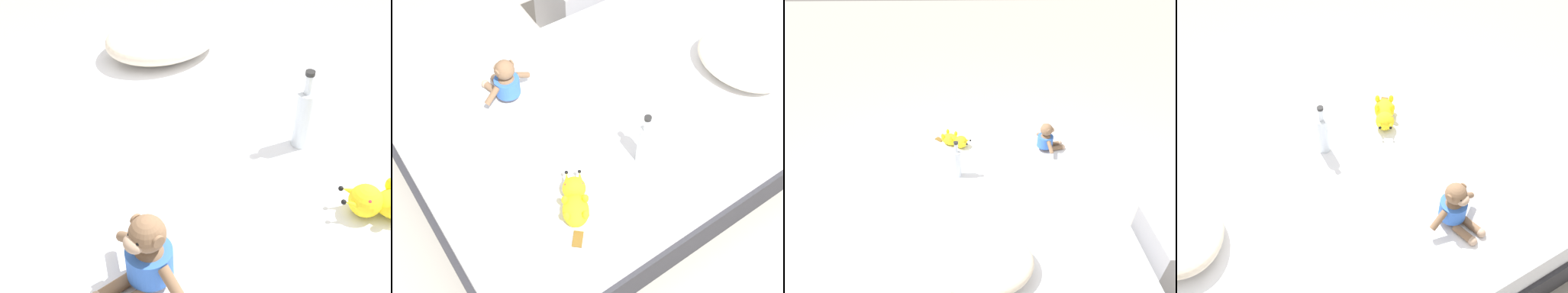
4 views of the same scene
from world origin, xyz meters
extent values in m
plane|color=#9E998E|center=(0.00, 0.00, 0.00)|extent=(16.00, 16.00, 0.00)
cube|color=#2D2D33|center=(0.00, 0.00, 0.11)|extent=(1.44, 2.02, 0.23)
cube|color=white|center=(0.00, 0.00, 0.32)|extent=(1.40, 1.96, 0.18)
ellipsoid|color=beige|center=(0.19, 0.69, 0.48)|extent=(0.54, 0.43, 0.15)
ellipsoid|color=brown|center=(-0.32, -0.39, 0.48)|extent=(0.12, 0.13, 0.15)
cylinder|color=blue|center=(-0.32, -0.39, 0.49)|extent=(0.15, 0.15, 0.09)
sphere|color=brown|center=(-0.32, -0.39, 0.60)|extent=(0.10, 0.10, 0.10)
ellipsoid|color=tan|center=(-0.36, -0.40, 0.59)|extent=(0.06, 0.07, 0.04)
sphere|color=black|center=(-0.36, -0.42, 0.60)|extent=(0.01, 0.01, 0.01)
sphere|color=black|center=(-0.37, -0.38, 0.60)|extent=(0.01, 0.01, 0.01)
cylinder|color=brown|center=(-0.31, -0.44, 0.61)|extent=(0.03, 0.02, 0.03)
cylinder|color=brown|center=(-0.33, -0.35, 0.61)|extent=(0.03, 0.02, 0.03)
cylinder|color=brown|center=(-0.30, -0.49, 0.49)|extent=(0.05, 0.10, 0.08)
cylinder|color=brown|center=(-0.35, -0.30, 0.49)|extent=(0.05, 0.10, 0.08)
cylinder|color=brown|center=(-0.41, -0.44, 0.43)|extent=(0.11, 0.06, 0.04)
cylinder|color=brown|center=(-0.42, -0.39, 0.43)|extent=(0.11, 0.06, 0.04)
sphere|color=tan|center=(-0.46, -0.46, 0.43)|extent=(0.04, 0.04, 0.04)
sphere|color=tan|center=(-0.47, -0.40, 0.43)|extent=(0.04, 0.04, 0.04)
ellipsoid|color=yellow|center=(0.43, -0.49, 0.45)|extent=(0.18, 0.17, 0.08)
sphere|color=yellow|center=(0.34, -0.44, 0.46)|extent=(0.10, 0.10, 0.10)
cone|color=yellow|center=(0.29, -0.45, 0.47)|extent=(0.07, 0.06, 0.05)
sphere|color=black|center=(0.26, -0.43, 0.48)|extent=(0.02, 0.02, 0.02)
cone|color=yellow|center=(0.31, -0.40, 0.47)|extent=(0.07, 0.06, 0.05)
sphere|color=black|center=(0.29, -0.38, 0.48)|extent=(0.02, 0.02, 0.02)
sphere|color=red|center=(0.32, -0.47, 0.49)|extent=(0.02, 0.02, 0.02)
sphere|color=red|center=(0.35, -0.42, 0.49)|extent=(0.02, 0.02, 0.02)
ellipsoid|color=yellow|center=(0.38, -0.52, 0.49)|extent=(0.04, 0.04, 0.05)
ellipsoid|color=yellow|center=(0.42, -0.44, 0.49)|extent=(0.04, 0.04, 0.05)
ellipsoid|color=yellow|center=(0.45, -0.55, 0.49)|extent=(0.04, 0.04, 0.05)
ellipsoid|color=yellow|center=(0.48, -0.48, 0.49)|extent=(0.04, 0.04, 0.05)
cube|color=brown|center=(0.52, -0.55, 0.41)|extent=(0.08, 0.08, 0.01)
cylinder|color=silver|center=(0.35, -0.09, 0.51)|extent=(0.06, 0.06, 0.21)
cylinder|color=silver|center=(0.35, -0.09, 0.65)|extent=(0.03, 0.03, 0.07)
cylinder|color=black|center=(0.35, -0.09, 0.69)|extent=(0.03, 0.03, 0.01)
cube|color=#B2B2B7|center=(-1.01, 0.46, 0.21)|extent=(0.41, 0.41, 0.43)
camera|label=1|loc=(-0.61, -1.23, 1.59)|focal=50.10mm
camera|label=2|loc=(1.28, -1.02, 2.17)|focal=44.51mm
camera|label=3|loc=(0.24, 1.72, 1.94)|focal=30.25mm
camera|label=4|loc=(-1.19, 0.52, 2.15)|focal=42.59mm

